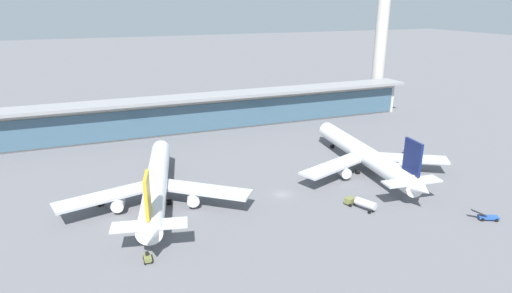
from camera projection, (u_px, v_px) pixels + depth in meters
name	position (u px, v px, depth m)	size (l,w,h in m)	color
ground_plane	(282.00, 194.00, 122.21)	(1200.00, 1200.00, 0.00)	slate
airliner_left_stand	(156.00, 184.00, 115.59)	(49.65, 65.52, 17.59)	white
airliner_centre_stand	(365.00, 155.00, 137.35)	(50.58, 66.08, 17.59)	white
service_truck_near_nose_olive	(147.00, 258.00, 90.58)	(1.75, 2.89, 2.05)	olive
service_truck_under_wing_olive	(98.00, 202.00, 115.69)	(3.17, 3.28, 2.05)	olive
service_truck_mid_apron_olive	(362.00, 203.00, 113.25)	(5.65, 8.75, 2.95)	olive
service_truck_by_tail_white	(409.00, 153.00, 150.44)	(5.44, 8.79, 2.95)	silver
service_truck_on_taxiway_blue	(488.00, 217.00, 107.75)	(6.67, 4.29, 2.70)	#234C9E
terminal_building	(212.00, 111.00, 182.76)	(187.30, 12.80, 15.20)	beige
control_tower	(382.00, 25.00, 223.81)	(12.00, 12.00, 74.42)	beige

